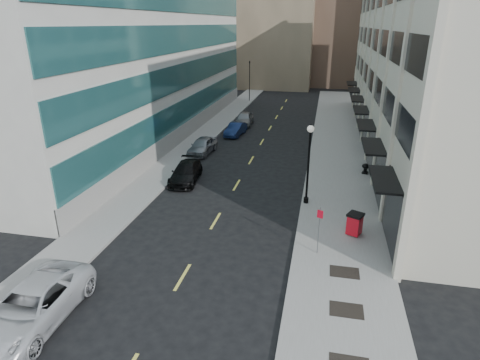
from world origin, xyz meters
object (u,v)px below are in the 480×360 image
at_px(traffic_signal, 250,64).
at_px(urn_planter, 366,167).
at_px(car_white_van, 32,306).
at_px(trash_bin, 355,223).
at_px(car_blue_sedan, 236,129).
at_px(car_black_pickup, 186,173).
at_px(car_silver_sedan, 202,146).
at_px(car_grey_sedan, 244,119).
at_px(lamppost, 309,158).
at_px(sign_post, 319,224).

height_order(traffic_signal, urn_planter, traffic_signal).
relative_size(car_white_van, trash_bin, 4.48).
distance_m(car_blue_sedan, urn_planter, 16.11).
distance_m(car_white_van, urn_planter, 25.00).
height_order(car_white_van, car_black_pickup, car_white_van).
relative_size(trash_bin, urn_planter, 1.60).
height_order(car_white_van, trash_bin, car_white_van).
relative_size(traffic_signal, car_white_van, 1.20).
distance_m(traffic_signal, car_silver_sedan, 27.46).
xyz_separation_m(car_grey_sedan, trash_bin, (11.41, -24.93, 0.06)).
relative_size(car_silver_sedan, car_grey_sedan, 0.96).
distance_m(car_black_pickup, car_silver_sedan, 7.05).
bearing_deg(car_silver_sedan, car_white_van, -85.84).
distance_m(car_grey_sedan, trash_bin, 27.42).
xyz_separation_m(car_blue_sedan, trash_bin, (11.41, -20.24, 0.18)).
distance_m(car_silver_sedan, lamppost, 14.06).
xyz_separation_m(traffic_signal, car_silver_sedan, (0.70, -27.00, -4.97)).
xyz_separation_m(trash_bin, lamppost, (-2.91, 3.80, 2.47)).
relative_size(traffic_signal, urn_planter, 8.60).
distance_m(car_white_van, car_blue_sedan, 30.26).
distance_m(lamppost, urn_planter, 8.37).
height_order(car_grey_sedan, lamppost, lamppost).
bearing_deg(sign_post, car_blue_sedan, 134.95).
bearing_deg(car_grey_sedan, sign_post, -73.41).
distance_m(car_white_van, car_grey_sedan, 34.94).
distance_m(car_white_van, car_silver_sedan, 23.21).
distance_m(car_silver_sedan, car_grey_sedan, 11.80).
xyz_separation_m(car_black_pickup, lamppost, (9.28, -2.44, 2.63)).
height_order(traffic_signal, car_white_van, traffic_signal).
height_order(traffic_signal, trash_bin, traffic_signal).
distance_m(lamppost, sign_post, 6.51).
relative_size(car_grey_sedan, lamppost, 0.86).
bearing_deg(lamppost, car_grey_sedan, 111.91).
bearing_deg(sign_post, trash_bin, 73.89).
height_order(trash_bin, sign_post, sign_post).
bearing_deg(urn_planter, car_blue_sedan, 142.62).
xyz_separation_m(car_grey_sedan, sign_post, (9.44, -27.40, 1.05)).
bearing_deg(car_black_pickup, lamppost, -21.08).
bearing_deg(car_black_pickup, car_blue_sedan, 80.46).
distance_m(traffic_signal, lamppost, 38.09).
bearing_deg(car_black_pickup, car_white_van, -99.21).
bearing_deg(lamppost, car_white_van, -126.26).
xyz_separation_m(sign_post, urn_planter, (3.36, 12.93, -1.19)).
distance_m(car_black_pickup, trash_bin, 13.70).
height_order(traffic_signal, car_black_pickup, traffic_signal).
xyz_separation_m(car_white_van, sign_post, (11.04, 7.50, 1.03)).
xyz_separation_m(car_black_pickup, trash_bin, (12.19, -6.24, 0.15)).
height_order(car_black_pickup, sign_post, sign_post).
bearing_deg(traffic_signal, car_grey_sedan, -81.46).
relative_size(car_silver_sedan, urn_planter, 5.44).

